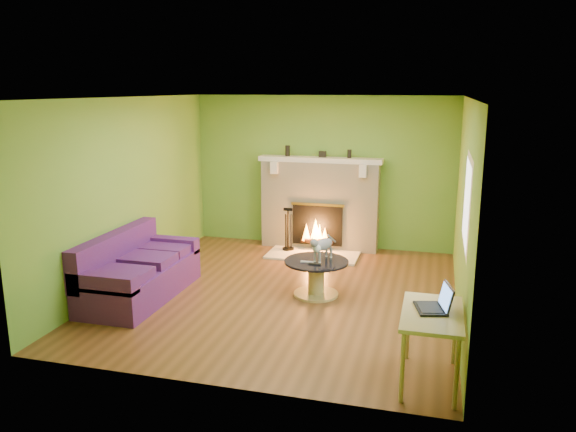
% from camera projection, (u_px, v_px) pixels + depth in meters
% --- Properties ---
extents(floor, '(5.00, 5.00, 0.00)m').
position_uv_depth(floor, '(284.00, 293.00, 7.61)').
color(floor, brown).
rests_on(floor, ground).
extents(ceiling, '(5.00, 5.00, 0.00)m').
position_uv_depth(ceiling, '(284.00, 98.00, 7.03)').
color(ceiling, white).
rests_on(ceiling, wall_back).
extents(wall_back, '(5.00, 0.00, 5.00)m').
position_uv_depth(wall_back, '(322.00, 172.00, 9.67)').
color(wall_back, '#5F9731').
rests_on(wall_back, floor).
extents(wall_front, '(5.00, 0.00, 5.00)m').
position_uv_depth(wall_front, '(208.00, 252.00, 4.97)').
color(wall_front, '#5F9731').
rests_on(wall_front, floor).
extents(wall_left, '(0.00, 5.00, 5.00)m').
position_uv_depth(wall_left, '(130.00, 191.00, 7.89)').
color(wall_left, '#5F9731').
rests_on(wall_left, floor).
extents(wall_right, '(0.00, 5.00, 5.00)m').
position_uv_depth(wall_right, '(464.00, 209.00, 6.75)').
color(wall_right, '#5F9731').
rests_on(wall_right, floor).
extents(window_frame, '(0.00, 1.20, 1.20)m').
position_uv_depth(window_frame, '(467.00, 203.00, 5.85)').
color(window_frame, silver).
rests_on(window_frame, wall_right).
extents(window_pane, '(0.00, 1.06, 1.06)m').
position_uv_depth(window_pane, '(467.00, 203.00, 5.85)').
color(window_pane, white).
rests_on(window_pane, wall_right).
extents(fireplace, '(2.10, 0.46, 1.58)m').
position_uv_depth(fireplace, '(320.00, 204.00, 9.62)').
color(fireplace, beige).
rests_on(fireplace, floor).
extents(hearth, '(1.50, 0.75, 0.03)m').
position_uv_depth(hearth, '(313.00, 255.00, 9.30)').
color(hearth, beige).
rests_on(hearth, floor).
extents(mantel, '(2.10, 0.28, 0.08)m').
position_uv_depth(mantel, '(320.00, 160.00, 9.42)').
color(mantel, silver).
rests_on(mantel, fireplace).
extents(sofa, '(0.88, 1.91, 0.86)m').
position_uv_depth(sofa, '(137.00, 272.00, 7.44)').
color(sofa, '#4E195F').
rests_on(sofa, floor).
extents(coffee_table, '(0.85, 0.85, 0.48)m').
position_uv_depth(coffee_table, '(316.00, 275.00, 7.48)').
color(coffee_table, tan).
rests_on(coffee_table, floor).
extents(desk, '(0.55, 0.95, 0.70)m').
position_uv_depth(desk, '(432.00, 321.00, 5.19)').
color(desk, tan).
rests_on(desk, floor).
extents(cat, '(0.39, 0.60, 0.35)m').
position_uv_depth(cat, '(323.00, 247.00, 7.42)').
color(cat, slate).
rests_on(cat, coffee_table).
extents(remote_silver, '(0.17, 0.05, 0.02)m').
position_uv_depth(remote_silver, '(307.00, 262.00, 7.35)').
color(remote_silver, gray).
rests_on(remote_silver, coffee_table).
extents(remote_black, '(0.16, 0.06, 0.02)m').
position_uv_depth(remote_black, '(315.00, 264.00, 7.26)').
color(remote_black, black).
rests_on(remote_black, coffee_table).
extents(laptop, '(0.38, 0.41, 0.26)m').
position_uv_depth(laptop, '(431.00, 297.00, 5.19)').
color(laptop, black).
rests_on(laptop, desk).
extents(fire_tools, '(0.19, 0.19, 0.73)m').
position_uv_depth(fire_tools, '(288.00, 229.00, 9.47)').
color(fire_tools, black).
rests_on(fire_tools, hearth).
extents(mantel_vase_left, '(0.08, 0.08, 0.18)m').
position_uv_depth(mantel_vase_left, '(288.00, 151.00, 9.57)').
color(mantel_vase_left, black).
rests_on(mantel_vase_left, mantel).
extents(mantel_vase_right, '(0.07, 0.07, 0.14)m').
position_uv_depth(mantel_vase_right, '(349.00, 154.00, 9.30)').
color(mantel_vase_right, black).
rests_on(mantel_vase_right, mantel).
extents(mantel_box, '(0.12, 0.08, 0.10)m').
position_uv_depth(mantel_box, '(322.00, 154.00, 9.42)').
color(mantel_box, black).
rests_on(mantel_box, mantel).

